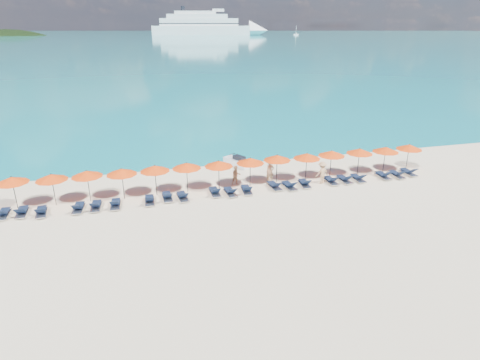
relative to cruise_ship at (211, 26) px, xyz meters
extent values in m
plane|color=beige|center=(-101.56, -527.67, -10.90)|extent=(1400.00, 1400.00, 0.00)
cube|color=#1FA9B2|center=(-101.56, 132.33, -10.89)|extent=(1600.00, 1300.00, 0.01)
ellipsoid|color=black|center=(-251.56, 32.33, -45.90)|extent=(162.00, 126.00, 85.50)
cube|color=white|center=(-13.13, 2.54, -5.20)|extent=(127.38, 46.15, 11.39)
cone|color=white|center=(60.71, -11.73, -5.20)|extent=(29.37, 29.37, 25.07)
cube|color=white|center=(-15.37, 2.97, 5.06)|extent=(102.12, 38.04, 9.12)
cube|color=white|center=(-17.60, 3.40, 11.89)|extent=(79.54, 31.52, 5.70)
cube|color=white|center=(-19.84, 3.83, 16.45)|extent=(54.28, 23.41, 3.99)
cube|color=black|center=(-15.37, 2.97, 3.35)|extent=(103.40, 38.50, 1.03)
cube|color=black|center=(-15.37, 2.97, 7.33)|extent=(100.85, 37.58, 1.03)
cylinder|color=black|center=(-35.28, 6.82, 21.01)|extent=(5.01, 5.01, 6.27)
cube|color=white|center=(40.51, -18.15, -9.98)|extent=(6.88, 2.29, 1.84)
cylinder|color=white|center=(40.51, -18.15, -4.01)|extent=(0.41, 0.41, 11.47)
cube|color=white|center=(105.30, -32.84, -10.03)|extent=(6.46, 2.15, 1.72)
cylinder|color=white|center=(105.30, -32.84, -4.44)|extent=(0.39, 0.39, 10.77)
cube|color=white|center=(-100.09, -518.33, -10.57)|extent=(2.13, 2.79, 0.60)
cube|color=black|center=(-99.99, -518.52, -10.13)|extent=(1.01, 1.23, 0.38)
cylinder|color=black|center=(-100.41, -517.75, -9.96)|extent=(0.56, 0.35, 0.07)
imported|color=tan|center=(-98.63, -522.68, -10.04)|extent=(0.64, 0.43, 1.72)
imported|color=tan|center=(-101.28, -522.54, -10.14)|extent=(0.77, 0.50, 1.51)
imported|color=tan|center=(-94.87, -523.95, -10.03)|extent=(1.21, 0.73, 1.74)
cylinder|color=black|center=(-116.41, -522.89, -9.80)|extent=(0.05, 0.05, 2.20)
cone|color=#EC420B|center=(-116.41, -522.89, -8.88)|extent=(2.10, 2.10, 0.42)
sphere|color=black|center=(-116.41, -522.89, -8.66)|extent=(0.08, 0.08, 0.08)
cylinder|color=black|center=(-114.02, -523.00, -9.80)|extent=(0.05, 0.05, 2.20)
cone|color=#EC420B|center=(-114.02, -523.00, -8.88)|extent=(2.10, 2.10, 0.42)
sphere|color=black|center=(-114.02, -523.00, -8.66)|extent=(0.08, 0.08, 0.08)
cylinder|color=black|center=(-111.82, -522.89, -9.80)|extent=(0.05, 0.05, 2.20)
cone|color=#EC420B|center=(-111.82, -522.89, -8.88)|extent=(2.10, 2.10, 0.42)
sphere|color=black|center=(-111.82, -522.89, -8.66)|extent=(0.08, 0.08, 0.08)
cylinder|color=black|center=(-109.55, -523.06, -9.80)|extent=(0.05, 0.05, 2.20)
cone|color=#EC420B|center=(-109.55, -523.06, -8.88)|extent=(2.10, 2.10, 0.42)
sphere|color=black|center=(-109.55, -523.06, -8.66)|extent=(0.08, 0.08, 0.08)
cylinder|color=black|center=(-107.30, -522.98, -9.80)|extent=(0.05, 0.05, 2.20)
cone|color=#EC420B|center=(-107.30, -522.98, -8.88)|extent=(2.10, 2.10, 0.42)
sphere|color=black|center=(-107.30, -522.98, -8.66)|extent=(0.08, 0.08, 0.08)
cylinder|color=black|center=(-105.06, -522.97, -9.80)|extent=(0.05, 0.05, 2.20)
cone|color=#EC420B|center=(-105.06, -522.97, -8.88)|extent=(2.10, 2.10, 0.42)
sphere|color=black|center=(-105.06, -522.97, -8.66)|extent=(0.08, 0.08, 0.08)
cylinder|color=black|center=(-102.74, -523.12, -9.80)|extent=(0.05, 0.05, 2.20)
cone|color=#EC420B|center=(-102.74, -523.12, -8.88)|extent=(2.10, 2.10, 0.42)
sphere|color=black|center=(-102.74, -523.12, -8.66)|extent=(0.08, 0.08, 0.08)
cylinder|color=black|center=(-100.33, -523.06, -9.80)|extent=(0.05, 0.05, 2.20)
cone|color=#EC420B|center=(-100.33, -523.06, -8.88)|extent=(2.10, 2.10, 0.42)
sphere|color=black|center=(-100.33, -523.06, -8.66)|extent=(0.08, 0.08, 0.08)
cylinder|color=black|center=(-98.16, -522.88, -9.80)|extent=(0.05, 0.05, 2.20)
cone|color=#EC420B|center=(-98.16, -522.88, -8.88)|extent=(2.10, 2.10, 0.42)
sphere|color=black|center=(-98.16, -522.88, -8.66)|extent=(0.08, 0.08, 0.08)
cylinder|color=black|center=(-95.80, -523.07, -9.80)|extent=(0.05, 0.05, 2.20)
cone|color=#EC420B|center=(-95.80, -523.07, -8.88)|extent=(2.10, 2.10, 0.42)
sphere|color=black|center=(-95.80, -523.07, -8.66)|extent=(0.08, 0.08, 0.08)
cylinder|color=black|center=(-93.65, -522.93, -9.80)|extent=(0.05, 0.05, 2.20)
cone|color=#EC420B|center=(-93.65, -522.93, -8.88)|extent=(2.10, 2.10, 0.42)
sphere|color=black|center=(-93.65, -522.93, -8.66)|extent=(0.08, 0.08, 0.08)
cylinder|color=black|center=(-91.21, -522.97, -9.80)|extent=(0.05, 0.05, 2.20)
cone|color=#EC420B|center=(-91.21, -522.97, -8.88)|extent=(2.10, 2.10, 0.42)
sphere|color=black|center=(-91.21, -522.97, -8.66)|extent=(0.08, 0.08, 0.08)
cylinder|color=black|center=(-88.93, -523.12, -9.80)|extent=(0.05, 0.05, 2.20)
cone|color=#EC420B|center=(-88.93, -523.12, -8.88)|extent=(2.10, 2.10, 0.42)
sphere|color=black|center=(-88.93, -523.12, -8.66)|extent=(0.08, 0.08, 0.08)
cylinder|color=black|center=(-86.63, -522.97, -9.80)|extent=(0.05, 0.05, 2.20)
cone|color=#EC420B|center=(-86.63, -522.97, -8.88)|extent=(2.10, 2.10, 0.42)
sphere|color=black|center=(-86.63, -522.97, -8.66)|extent=(0.08, 0.08, 0.08)
cube|color=silver|center=(-116.96, -524.08, -10.76)|extent=(0.64, 1.71, 0.06)
cube|color=#0F1C36|center=(-116.96, -523.83, -10.60)|extent=(0.56, 1.11, 0.04)
cube|color=#0F1C36|center=(-116.95, -524.63, -10.35)|extent=(0.56, 0.54, 0.43)
cube|color=silver|center=(-115.88, -524.08, -10.76)|extent=(0.69, 1.72, 0.06)
cube|color=#0F1C36|center=(-115.89, -523.83, -10.60)|extent=(0.59, 1.12, 0.04)
cube|color=#0F1C36|center=(-115.86, -524.63, -10.35)|extent=(0.57, 0.56, 0.43)
cube|color=silver|center=(-114.68, -524.38, -10.76)|extent=(0.77, 1.75, 0.06)
cube|color=#0F1C36|center=(-114.71, -524.13, -10.60)|extent=(0.65, 1.15, 0.04)
cube|color=#0F1C36|center=(-114.63, -524.92, -10.35)|extent=(0.60, 0.58, 0.43)
cube|color=silver|center=(-112.45, -524.34, -10.76)|extent=(0.75, 1.74, 0.06)
cube|color=#0F1C36|center=(-112.43, -524.09, -10.60)|extent=(0.64, 1.14, 0.04)
cube|color=#0F1C36|center=(-112.49, -524.89, -10.35)|extent=(0.59, 0.58, 0.43)
cube|color=silver|center=(-111.36, -524.35, -10.76)|extent=(0.71, 1.73, 0.06)
cube|color=#0F1C36|center=(-111.34, -524.10, -10.60)|extent=(0.61, 1.13, 0.04)
cube|color=#0F1C36|center=(-111.39, -524.90, -10.35)|extent=(0.58, 0.57, 0.43)
cube|color=silver|center=(-110.11, -524.38, -10.76)|extent=(0.70, 1.73, 0.06)
cube|color=#0F1C36|center=(-110.10, -524.13, -10.60)|extent=(0.60, 1.12, 0.04)
cube|color=#0F1C36|center=(-110.14, -524.93, -10.35)|extent=(0.57, 0.56, 0.43)
cube|color=silver|center=(-107.87, -524.31, -10.76)|extent=(0.69, 1.72, 0.06)
cube|color=#0F1C36|center=(-107.86, -524.06, -10.60)|extent=(0.59, 1.12, 0.04)
cube|color=#0F1C36|center=(-107.89, -524.86, -10.35)|extent=(0.57, 0.56, 0.43)
cube|color=silver|center=(-106.64, -524.02, -10.76)|extent=(0.66, 1.72, 0.06)
cube|color=#0F1C36|center=(-106.65, -523.77, -10.60)|extent=(0.58, 1.11, 0.04)
cube|color=#0F1C36|center=(-106.63, -524.57, -10.35)|extent=(0.56, 0.55, 0.43)
cube|color=silver|center=(-105.60, -524.26, -10.76)|extent=(0.76, 1.75, 0.06)
cube|color=#0F1C36|center=(-105.62, -524.01, -10.60)|extent=(0.64, 1.14, 0.04)
cube|color=#0F1C36|center=(-105.56, -524.81, -10.35)|extent=(0.59, 0.58, 0.43)
cube|color=silver|center=(-103.26, -524.01, -10.76)|extent=(0.64, 1.71, 0.06)
cube|color=#0F1C36|center=(-103.26, -523.76, -10.60)|extent=(0.56, 1.10, 0.04)
cube|color=#0F1C36|center=(-103.26, -524.56, -10.35)|extent=(0.55, 0.54, 0.43)
cube|color=silver|center=(-102.19, -524.32, -10.76)|extent=(0.76, 1.75, 0.06)
cube|color=#0F1C36|center=(-102.21, -524.07, -10.60)|extent=(0.64, 1.14, 0.04)
cube|color=#0F1C36|center=(-102.14, -524.87, -10.35)|extent=(0.59, 0.58, 0.43)
cube|color=silver|center=(-100.95, -524.24, -10.76)|extent=(0.76, 1.75, 0.06)
cube|color=#0F1C36|center=(-100.93, -523.99, -10.60)|extent=(0.64, 1.14, 0.04)
cube|color=#0F1C36|center=(-101.00, -524.79, -10.35)|extent=(0.59, 0.58, 0.43)
cube|color=silver|center=(-98.74, -524.03, -10.76)|extent=(0.76, 1.75, 0.06)
cube|color=#0F1C36|center=(-98.76, -523.78, -10.60)|extent=(0.64, 1.14, 0.04)
cube|color=#0F1C36|center=(-98.69, -524.58, -10.35)|extent=(0.59, 0.58, 0.43)
cube|color=silver|center=(-97.66, -524.30, -10.76)|extent=(0.75, 1.74, 0.06)
cube|color=#0F1C36|center=(-97.68, -524.05, -10.60)|extent=(0.63, 1.14, 0.04)
cube|color=#0F1C36|center=(-97.62, -524.85, -10.35)|extent=(0.59, 0.58, 0.43)
cube|color=silver|center=(-96.37, -524.15, -10.76)|extent=(0.79, 1.75, 0.06)
cube|color=#0F1C36|center=(-96.34, -523.90, -10.60)|extent=(0.66, 1.15, 0.04)
cube|color=#0F1C36|center=(-96.42, -524.69, -10.35)|extent=(0.60, 0.59, 0.43)
cube|color=silver|center=(-94.16, -524.11, -10.76)|extent=(0.63, 1.70, 0.06)
cube|color=#0F1C36|center=(-94.16, -523.86, -10.60)|extent=(0.55, 1.10, 0.04)
cube|color=#0F1C36|center=(-94.15, -524.66, -10.35)|extent=(0.55, 0.54, 0.43)
cube|color=silver|center=(-93.02, -524.15, -10.76)|extent=(0.66, 1.71, 0.06)
cube|color=#0F1C36|center=(-93.02, -523.90, -10.60)|extent=(0.58, 1.11, 0.04)
cube|color=#0F1C36|center=(-93.01, -524.70, -10.35)|extent=(0.56, 0.55, 0.43)
cube|color=silver|center=(-91.87, -524.18, -10.76)|extent=(0.63, 1.70, 0.06)
cube|color=#0F1C36|center=(-91.86, -523.93, -10.60)|extent=(0.56, 1.10, 0.04)
cube|color=#0F1C36|center=(-91.87, -524.73, -10.35)|extent=(0.55, 0.54, 0.43)
cube|color=silver|center=(-89.61, -524.16, -10.76)|extent=(0.67, 1.72, 0.06)
cube|color=#0F1C36|center=(-89.60, -523.91, -10.60)|extent=(0.58, 1.11, 0.04)
cube|color=#0F1C36|center=(-89.62, -524.71, -10.35)|extent=(0.56, 0.55, 0.43)
cube|color=silver|center=(-88.42, -524.25, -10.76)|extent=(0.65, 1.71, 0.06)
cube|color=#0F1C36|center=(-88.41, -524.00, -10.60)|extent=(0.57, 1.11, 0.04)
cube|color=#0F1C36|center=(-88.43, -524.80, -10.35)|extent=(0.56, 0.55, 0.43)
cube|color=silver|center=(-87.18, -524.02, -10.76)|extent=(0.65, 1.71, 0.06)
cube|color=#0F1C36|center=(-87.18, -523.77, -10.60)|extent=(0.57, 1.11, 0.04)
cube|color=#0F1C36|center=(-87.17, -524.57, -10.35)|extent=(0.56, 0.55, 0.43)
camera|label=1|loc=(-108.36, -550.12, 0.45)|focal=30.00mm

